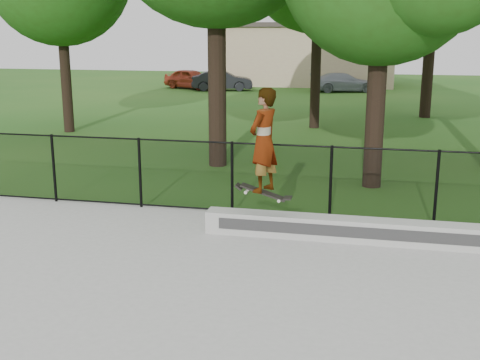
% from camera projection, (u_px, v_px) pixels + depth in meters
% --- Properties ---
extents(grind_ledge, '(5.22, 0.40, 0.41)m').
position_uv_depth(grind_ledge, '(349.00, 229.00, 10.76)').
color(grind_ledge, '#ADAEA9').
rests_on(grind_ledge, concrete_slab).
extents(car_a, '(4.09, 2.92, 1.30)m').
position_uv_depth(car_a, '(191.00, 79.00, 39.76)').
color(car_a, '#99321B').
rests_on(car_a, ground).
extents(car_b, '(3.72, 2.07, 1.28)m').
position_uv_depth(car_b, '(222.00, 81.00, 38.50)').
color(car_b, black).
rests_on(car_b, ground).
extents(car_c, '(4.06, 2.69, 1.18)m').
position_uv_depth(car_c, '(344.00, 82.00, 37.70)').
color(car_c, gray).
rests_on(car_c, ground).
extents(skater_airborne, '(0.81, 0.79, 2.04)m').
position_uv_depth(skater_airborne, '(264.00, 142.00, 10.49)').
color(skater_airborne, black).
rests_on(skater_airborne, ground).
extents(chainlink_fence, '(16.06, 0.06, 1.50)m').
position_uv_depth(chainlink_fence, '(232.00, 178.00, 12.27)').
color(chainlink_fence, black).
rests_on(chainlink_fence, concrete_slab).
extents(distant_building, '(12.40, 6.40, 4.30)m').
position_uv_depth(distant_building, '(308.00, 54.00, 42.79)').
color(distant_building, '#C7B08C').
rests_on(distant_building, ground).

